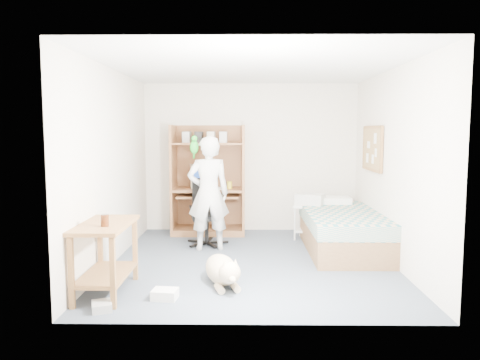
{
  "coord_description": "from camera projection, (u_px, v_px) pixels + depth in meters",
  "views": [
    {
      "loc": [
        -0.08,
        -5.98,
        1.71
      ],
      "look_at": [
        -0.16,
        0.26,
        1.05
      ],
      "focal_mm": 35.0,
      "sensor_mm": 36.0,
      "label": 1
    }
  ],
  "objects": [
    {
      "name": "printer",
      "position": [
        310.0,
        199.0,
        7.32
      ],
      "size": [
        0.51,
        0.46,
        0.18
      ],
      "primitive_type": "cube",
      "rotation": [
        0.0,
        0.0,
        -0.4
      ],
      "color": "beige",
      "rests_on": "printer_cart"
    },
    {
      "name": "printer_cart",
      "position": [
        310.0,
        217.0,
        7.35
      ],
      "size": [
        0.56,
        0.51,
        0.55
      ],
      "rotation": [
        0.0,
        0.0,
        -0.4
      ],
      "color": "silver",
      "rests_on": "floor"
    },
    {
      "name": "person",
      "position": [
        208.0,
        193.0,
        6.67
      ],
      "size": [
        0.66,
        0.5,
        1.64
      ],
      "primitive_type": "imported",
      "rotation": [
        0.0,
        0.0,
        3.33
      ],
      "color": "silver",
      "rests_on": "floor"
    },
    {
      "name": "bed",
      "position": [
        342.0,
        230.0,
        6.69
      ],
      "size": [
        1.02,
        2.02,
        0.66
      ],
      "color": "brown",
      "rests_on": "floor"
    },
    {
      "name": "wall_back",
      "position": [
        251.0,
        158.0,
        7.98
      ],
      "size": [
        3.6,
        0.02,
        2.5
      ],
      "primitive_type": "cube",
      "color": "silver",
      "rests_on": "floor"
    },
    {
      "name": "floor_box_b",
      "position": [
        102.0,
        306.0,
        4.46
      ],
      "size": [
        0.24,
        0.27,
        0.08
      ],
      "primitive_type": "cube",
      "rotation": [
        0.0,
        0.0,
        0.35
      ],
      "color": "beige",
      "rests_on": "floor"
    },
    {
      "name": "computer_hutch",
      "position": [
        209.0,
        184.0,
        7.77
      ],
      "size": [
        1.2,
        0.63,
        1.8
      ],
      "color": "brown",
      "rests_on": "floor"
    },
    {
      "name": "floor",
      "position": [
        252.0,
        262.0,
        6.12
      ],
      "size": [
        4.0,
        4.0,
        0.0
      ],
      "primitive_type": "plane",
      "color": "#485363",
      "rests_on": "ground"
    },
    {
      "name": "keyboard",
      "position": [
        209.0,
        195.0,
        7.63
      ],
      "size": [
        0.47,
        0.23,
        0.03
      ],
      "primitive_type": "cube",
      "rotation": [
        0.0,
        0.0,
        0.15
      ],
      "color": "beige",
      "rests_on": "computer_hutch"
    },
    {
      "name": "crt_monitor",
      "position": [
        203.0,
        176.0,
        7.77
      ],
      "size": [
        0.46,
        0.48,
        0.38
      ],
      "rotation": [
        0.0,
        0.0,
        0.17
      ],
      "color": "beige",
      "rests_on": "computer_hutch"
    },
    {
      "name": "pencil_cup",
      "position": [
        230.0,
        185.0,
        7.68
      ],
      "size": [
        0.08,
        0.08,
        0.12
      ],
      "primitive_type": "cylinder",
      "color": "gold",
      "rests_on": "computer_hutch"
    },
    {
      "name": "wall_left",
      "position": [
        112.0,
        166.0,
        6.01
      ],
      "size": [
        0.02,
        4.0,
        2.5
      ],
      "primitive_type": "cube",
      "color": "silver",
      "rests_on": "floor"
    },
    {
      "name": "floor_box_a",
      "position": [
        165.0,
        294.0,
        4.76
      ],
      "size": [
        0.27,
        0.23,
        0.1
      ],
      "primitive_type": "cube",
      "rotation": [
        0.0,
        0.0,
        -0.11
      ],
      "color": "white",
      "rests_on": "floor"
    },
    {
      "name": "dog",
      "position": [
        222.0,
        270.0,
        5.19
      ],
      "size": [
        0.51,
        1.0,
        0.38
      ],
      "rotation": [
        0.0,
        0.0,
        0.28
      ],
      "color": "beige",
      "rests_on": "floor"
    },
    {
      "name": "drink_glass",
      "position": [
        105.0,
        220.0,
        4.7
      ],
      "size": [
        0.08,
        0.08,
        0.12
      ],
      "primitive_type": "cylinder",
      "color": "#441E0A",
      "rests_on": "side_desk"
    },
    {
      "name": "side_desk",
      "position": [
        106.0,
        247.0,
        4.9
      ],
      "size": [
        0.5,
        1.0,
        0.75
      ],
      "color": "brown",
      "rests_on": "floor"
    },
    {
      "name": "parrot",
      "position": [
        194.0,
        146.0,
        6.62
      ],
      "size": [
        0.12,
        0.21,
        0.33
      ],
      "rotation": [
        0.0,
        0.0,
        0.19
      ],
      "color": "#148A1F",
      "rests_on": "person"
    },
    {
      "name": "corkboard",
      "position": [
        372.0,
        148.0,
        6.84
      ],
      "size": [
        0.04,
        0.94,
        0.66
      ],
      "color": "olive",
      "rests_on": "wall_right"
    },
    {
      "name": "office_chair",
      "position": [
        206.0,
        221.0,
        7.02
      ],
      "size": [
        0.55,
        0.55,
        0.98
      ],
      "rotation": [
        0.0,
        0.0,
        0.19
      ],
      "color": "black",
      "rests_on": "floor"
    },
    {
      "name": "ceiling",
      "position": [
        252.0,
        67.0,
        5.86
      ],
      "size": [
        3.6,
        4.0,
        0.02
      ],
      "primitive_type": "cube",
      "color": "white",
      "rests_on": "wall_back"
    },
    {
      "name": "wall_right",
      "position": [
        393.0,
        167.0,
        5.97
      ],
      "size": [
        0.02,
        4.0,
        2.5
      ],
      "primitive_type": "cube",
      "color": "silver",
      "rests_on": "floor"
    }
  ]
}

